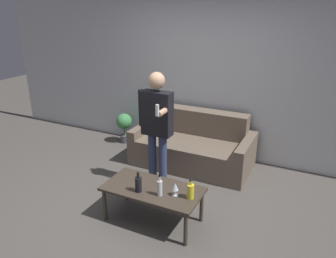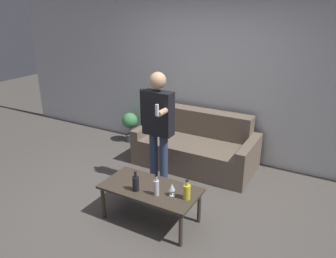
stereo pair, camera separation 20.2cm
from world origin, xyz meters
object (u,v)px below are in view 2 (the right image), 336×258
at_px(couch, 197,147).
at_px(person_standing_front, 158,122).
at_px(bottle_orange, 187,191).
at_px(coffee_table, 150,191).

distance_m(couch, person_standing_front, 1.10).
height_order(bottle_orange, person_standing_front, person_standing_front).
bearing_deg(person_standing_front, couch, 78.21).
distance_m(couch, coffee_table, 1.59).
bearing_deg(person_standing_front, coffee_table, -65.83).
relative_size(coffee_table, person_standing_front, 0.70).
xyz_separation_m(couch, bottle_orange, (0.60, -1.58, 0.23)).
distance_m(couch, bottle_orange, 1.71).
bearing_deg(person_standing_front, bottle_orange, -42.52).
relative_size(coffee_table, bottle_orange, 4.98).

